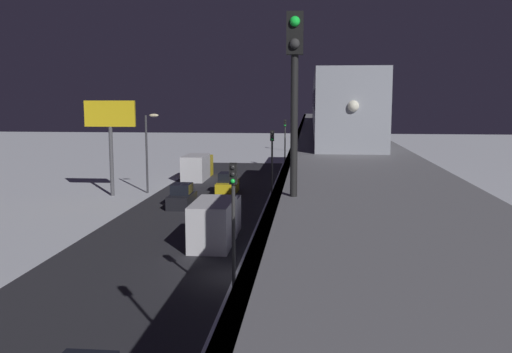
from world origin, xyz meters
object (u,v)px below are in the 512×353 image
Objects in this scene: traffic_light_far at (285,137)px; rail_signal at (295,72)px; traffic_light_near at (233,214)px; traffic_light_distant at (292,127)px; sedan_yellow at (228,185)px; sedan_black at (182,197)px; box_truck at (197,167)px; traffic_light_mid at (272,156)px; subway_train at (334,104)px; commercial_billboard at (110,123)px; delivery_van at (216,221)px.

rail_signal is at bearing 92.74° from traffic_light_far.
traffic_light_near is 1.00× the size of traffic_light_distant.
sedan_yellow and sedan_black have the same top height.
traffic_light_distant is (0.00, -24.64, 0.00)m from traffic_light_far.
traffic_light_mid is at bearing 122.59° from box_truck.
traffic_light_far is at bearing -81.48° from subway_train.
sedan_black is at bearing -26.10° from subway_train.
traffic_light_distant is (-9.50, -34.41, 2.85)m from box_truck.
traffic_light_far is at bearing -105.81° from sedan_black.
traffic_light_mid is 15.76m from commercial_billboard.
traffic_light_mid is (-4.70, 5.63, 3.40)m from sedan_yellow.
sedan_yellow is at bearing -110.53° from sedan_black.
subway_train is at bearing 151.66° from commercial_billboard.
traffic_light_mid is (2.90, -35.92, -5.50)m from rail_signal.
subway_train is 8.88× the size of sedan_black.
subway_train is 10.35m from traffic_light_mid.
sedan_black is 24.23m from traffic_light_near.
commercial_billboard is at bearing -52.10° from delivery_van.
subway_train reaches higher than box_truck.
sedan_yellow is 0.57× the size of delivery_van.
subway_train is at bearing 98.52° from traffic_light_far.
traffic_light_near is 1.00× the size of traffic_light_mid.
traffic_light_mid is 0.72× the size of commercial_billboard.
traffic_light_distant is at bearing -105.43° from box_truck.
sedan_black is 16.84m from box_truck.
traffic_light_distant reaches higher than sedan_yellow.
traffic_light_near is at bearing 103.27° from delivery_van.
traffic_light_near is at bearing 73.75° from subway_train.
rail_signal reaches higher than commercial_billboard.
traffic_light_near and traffic_light_mid have the same top height.
subway_train is at bearing 94.87° from traffic_light_distant.
traffic_light_distant is at bearing -90.00° from traffic_light_far.
traffic_light_near is (-2.70, 11.45, 2.85)m from delivery_van.
traffic_light_near is at bearing -81.17° from sedan_yellow.
sedan_yellow is at bearing 117.47° from box_truck.
rail_signal is 0.62× the size of traffic_light_far.
delivery_van is at bearing 127.90° from commercial_billboard.
traffic_light_far is at bearing -134.18° from box_truck.
traffic_light_far is at bearing -87.26° from rail_signal.
subway_train is 4.14× the size of commercial_billboard.
traffic_light_far is (4.88, -32.55, -4.55)m from subway_train.
traffic_light_far is (-4.70, -19.01, 3.40)m from sedan_yellow.
sedan_yellow is 30.81m from traffic_light_near.
traffic_light_near is (4.88, 16.72, -4.55)m from subway_train.
traffic_light_far reaches higher than delivery_van.
sedan_black is at bearing 96.83° from box_truck.
sedan_yellow is (9.58, -13.54, -7.95)m from subway_train.
traffic_light_far is 26.65m from commercial_billboard.
delivery_van is (-2.00, 18.81, 0.55)m from sedan_yellow.
box_truck is (4.80, -9.23, 0.55)m from sedan_yellow.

